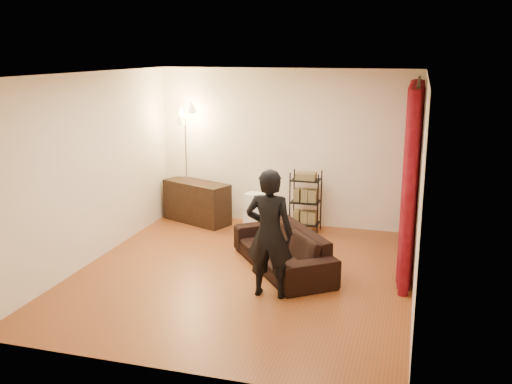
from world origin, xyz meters
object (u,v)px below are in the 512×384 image
(media_cabinet, at_px, (197,202))
(wire_shelf, at_px, (306,202))
(storage_boxes, at_px, (255,210))
(sofa, at_px, (282,249))
(person, at_px, (269,234))
(floor_lamp, at_px, (186,165))

(media_cabinet, distance_m, wire_shelf, 1.97)
(storage_boxes, distance_m, wire_shelf, 0.92)
(storage_boxes, bearing_deg, wire_shelf, -2.82)
(sofa, relative_size, storage_boxes, 3.36)
(person, xyz_separation_m, storage_boxes, (-0.96, 2.73, -0.52))
(wire_shelf, xyz_separation_m, floor_lamp, (-2.15, 0.02, 0.51))
(person, xyz_separation_m, media_cabinet, (-2.03, 2.70, -0.45))
(wire_shelf, bearing_deg, sofa, -66.41)
(sofa, bearing_deg, wire_shelf, 143.67)
(person, xyz_separation_m, floor_lamp, (-2.22, 2.71, 0.22))
(floor_lamp, bearing_deg, media_cabinet, -3.00)
(person, distance_m, media_cabinet, 3.41)
(sofa, height_order, media_cabinet, media_cabinet)
(storage_boxes, xyz_separation_m, floor_lamp, (-1.26, -0.02, 0.73))
(floor_lamp, bearing_deg, person, -50.67)
(sofa, bearing_deg, storage_boxes, 169.86)
(person, bearing_deg, media_cabinet, -53.58)
(person, height_order, media_cabinet, person)
(storage_boxes, bearing_deg, person, -70.66)
(person, xyz_separation_m, wire_shelf, (-0.07, 2.69, -0.29))
(person, relative_size, media_cabinet, 1.30)
(wire_shelf, height_order, floor_lamp, floor_lamp)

